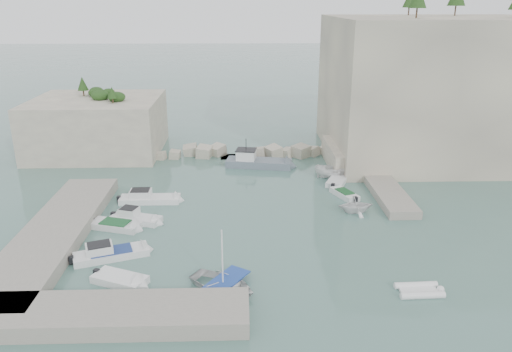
{
  "coord_description": "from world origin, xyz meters",
  "views": [
    {
      "loc": [
        -1.37,
        -38.9,
        18.85
      ],
      "look_at": [
        0.0,
        6.0,
        3.0
      ],
      "focal_mm": 35.0,
      "sensor_mm": 36.0,
      "label": 1
    }
  ],
  "objects_px": {
    "motorboat_c": "(116,228)",
    "rowboat": "(223,289)",
    "motorboat_b": "(137,222)",
    "motorboat_d": "(112,257)",
    "motorboat_a": "(150,202)",
    "tender_east_a": "(355,212)",
    "tender_east_b": "(344,197)",
    "tender_east_d": "(334,178)",
    "inflatable_dinghy": "(419,293)",
    "tender_east_c": "(338,182)",
    "work_boat": "(259,167)",
    "motorboat_e": "(120,283)"
  },
  "relations": [
    {
      "from": "motorboat_c",
      "to": "rowboat",
      "type": "bearing_deg",
      "value": -28.78
    },
    {
      "from": "motorboat_b",
      "to": "rowboat",
      "type": "xyz_separation_m",
      "value": [
        8.16,
        -11.36,
        0.0
      ]
    },
    {
      "from": "motorboat_b",
      "to": "motorboat_d",
      "type": "xyz_separation_m",
      "value": [
        -0.64,
        -6.59,
        0.0
      ]
    },
    {
      "from": "motorboat_a",
      "to": "rowboat",
      "type": "bearing_deg",
      "value": -64.68
    },
    {
      "from": "tender_east_a",
      "to": "tender_east_b",
      "type": "height_order",
      "value": "tender_east_a"
    },
    {
      "from": "tender_east_d",
      "to": "motorboat_b",
      "type": "bearing_deg",
      "value": 121.02
    },
    {
      "from": "rowboat",
      "to": "tender_east_b",
      "type": "relative_size",
      "value": 1.27
    },
    {
      "from": "inflatable_dinghy",
      "to": "tender_east_c",
      "type": "distance_m",
      "value": 22.19
    },
    {
      "from": "tender_east_b",
      "to": "tender_east_c",
      "type": "bearing_deg",
      "value": -26.28
    },
    {
      "from": "tender_east_b",
      "to": "work_boat",
      "type": "distance_m",
      "value": 13.01
    },
    {
      "from": "motorboat_e",
      "to": "work_boat",
      "type": "xyz_separation_m",
      "value": [
        10.76,
        25.84,
        0.0
      ]
    },
    {
      "from": "tender_east_c",
      "to": "motorboat_a",
      "type": "bearing_deg",
      "value": 128.6
    },
    {
      "from": "rowboat",
      "to": "work_boat",
      "type": "distance_m",
      "value": 27.07
    },
    {
      "from": "motorboat_a",
      "to": "tender_east_a",
      "type": "height_order",
      "value": "tender_east_a"
    },
    {
      "from": "rowboat",
      "to": "tender_east_c",
      "type": "distance_m",
      "value": 24.44
    },
    {
      "from": "inflatable_dinghy",
      "to": "tender_east_a",
      "type": "xyz_separation_m",
      "value": [
        -1.39,
        13.72,
        0.0
      ]
    },
    {
      "from": "motorboat_c",
      "to": "tender_east_d",
      "type": "bearing_deg",
      "value": 47.44
    },
    {
      "from": "motorboat_b",
      "to": "motorboat_e",
      "type": "bearing_deg",
      "value": -66.57
    },
    {
      "from": "inflatable_dinghy",
      "to": "tender_east_b",
      "type": "bearing_deg",
      "value": 93.03
    },
    {
      "from": "motorboat_d",
      "to": "rowboat",
      "type": "height_order",
      "value": "motorboat_d"
    },
    {
      "from": "motorboat_c",
      "to": "tender_east_d",
      "type": "height_order",
      "value": "tender_east_d"
    },
    {
      "from": "inflatable_dinghy",
      "to": "tender_east_d",
      "type": "bearing_deg",
      "value": 91.69
    },
    {
      "from": "motorboat_b",
      "to": "inflatable_dinghy",
      "type": "distance_m",
      "value": 24.79
    },
    {
      "from": "inflatable_dinghy",
      "to": "motorboat_a",
      "type": "bearing_deg",
      "value": 139.15
    },
    {
      "from": "work_boat",
      "to": "tender_east_d",
      "type": "bearing_deg",
      "value": -16.87
    },
    {
      "from": "motorboat_a",
      "to": "tender_east_c",
      "type": "bearing_deg",
      "value": 14.44
    },
    {
      "from": "motorboat_c",
      "to": "tender_east_d",
      "type": "xyz_separation_m",
      "value": [
        21.53,
        12.55,
        0.0
      ]
    },
    {
      "from": "motorboat_b",
      "to": "motorboat_d",
      "type": "distance_m",
      "value": 6.62
    },
    {
      "from": "tender_east_b",
      "to": "work_boat",
      "type": "xyz_separation_m",
      "value": [
        -8.33,
        10.0,
        0.0
      ]
    },
    {
      "from": "tender_east_c",
      "to": "tender_east_d",
      "type": "bearing_deg",
      "value": 32.42
    },
    {
      "from": "motorboat_b",
      "to": "tender_east_a",
      "type": "relative_size",
      "value": 1.52
    },
    {
      "from": "rowboat",
      "to": "tender_east_c",
      "type": "height_order",
      "value": "rowboat"
    },
    {
      "from": "motorboat_c",
      "to": "inflatable_dinghy",
      "type": "height_order",
      "value": "motorboat_c"
    },
    {
      "from": "motorboat_a",
      "to": "tender_east_a",
      "type": "distance_m",
      "value": 20.0
    },
    {
      "from": "inflatable_dinghy",
      "to": "tender_east_a",
      "type": "distance_m",
      "value": 13.79
    },
    {
      "from": "motorboat_e",
      "to": "inflatable_dinghy",
      "type": "xyz_separation_m",
      "value": [
        20.7,
        -1.87,
        0.0
      ]
    },
    {
      "from": "inflatable_dinghy",
      "to": "motorboat_d",
      "type": "bearing_deg",
      "value": 163.59
    },
    {
      "from": "rowboat",
      "to": "inflatable_dinghy",
      "type": "relative_size",
      "value": 1.5
    },
    {
      "from": "motorboat_d",
      "to": "motorboat_e",
      "type": "height_order",
      "value": "motorboat_d"
    },
    {
      "from": "tender_east_b",
      "to": "motorboat_b",
      "type": "bearing_deg",
      "value": 82.05
    },
    {
      "from": "tender_east_c",
      "to": "motorboat_e",
      "type": "bearing_deg",
      "value": 160.14
    },
    {
      "from": "motorboat_c",
      "to": "motorboat_d",
      "type": "bearing_deg",
      "value": -62.93
    },
    {
      "from": "motorboat_b",
      "to": "tender_east_a",
      "type": "height_order",
      "value": "tender_east_a"
    },
    {
      "from": "inflatable_dinghy",
      "to": "tender_east_c",
      "type": "relative_size",
      "value": 0.61
    },
    {
      "from": "rowboat",
      "to": "tender_east_a",
      "type": "height_order",
      "value": "tender_east_a"
    },
    {
      "from": "motorboat_b",
      "to": "rowboat",
      "type": "relative_size",
      "value": 1.0
    },
    {
      "from": "motorboat_b",
      "to": "tender_east_d",
      "type": "xyz_separation_m",
      "value": [
        19.98,
        11.25,
        0.0
      ]
    },
    {
      "from": "motorboat_d",
      "to": "inflatable_dinghy",
      "type": "xyz_separation_m",
      "value": [
        22.2,
        -5.63,
        0.0
      ]
    },
    {
      "from": "rowboat",
      "to": "motorboat_d",
      "type": "bearing_deg",
      "value": 95.24
    },
    {
      "from": "motorboat_d",
      "to": "tender_east_a",
      "type": "relative_size",
      "value": 1.89
    }
  ]
}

